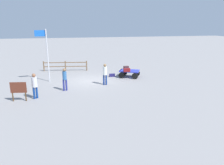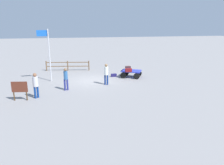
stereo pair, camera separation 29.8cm
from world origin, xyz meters
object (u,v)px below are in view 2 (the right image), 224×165
Objects in this scene: suitcase_navy at (128,70)px; flagpole at (48,51)px; luggage_cart at (131,72)px; worker_trailing at (36,83)px; signboard at (20,88)px; worker_supervisor at (66,78)px; suitcase_grey at (114,75)px; suitcase_tan at (128,68)px; worker_lead at (106,73)px.

flagpole is (7.06, -0.64, 1.88)m from suitcase_navy.
suitcase_navy is at bearing 51.44° from luggage_cart.
worker_trailing reaches higher than signboard.
worker_trailing is at bearing 34.38° from worker_supervisor.
signboard is at bearing 34.50° from suitcase_grey.
flagpole reaches higher than worker_supervisor.
suitcase_navy is at bearing 174.80° from flagpole.
flagpole is at bearing -108.94° from signboard.
suitcase_grey is at bearing -175.45° from flagpole.
suitcase_navy is 1.73m from suitcase_grey.
suitcase_tan is at bearing -148.61° from worker_supervisor.
signboard is (9.09, 4.59, 0.37)m from luggage_cart.
worker_trailing is at bearing 81.93° from flagpole.
worker_lead is at bearing -158.06° from signboard.
suitcase_tan is 7.65m from flagpole.
luggage_cart is at bearing -153.21° from signboard.
worker_lead is 5.43m from flagpole.
worker_lead is at bearing 36.39° from luggage_cart.
luggage_cart is at bearing -152.03° from worker_trailing.
suitcase_tan is at bearing -175.30° from flagpole.
flagpole is (1.39, -3.05, 1.70)m from worker_supervisor.
worker_trailing is 4.77m from flagpole.
suitcase_navy is (0.32, 1.25, 0.02)m from suitcase_tan.
worker_lead is 1.02× the size of worker_supervisor.
worker_trailing is (8.10, 4.30, 0.57)m from luggage_cart.
suitcase_tan is at bearing -83.28° from luggage_cart.
suitcase_grey is at bearing -21.35° from luggage_cart.
luggage_cart is 3.50m from worker_lead.
worker_lead reaches higher than suitcase_navy.
worker_lead is at bearing 45.97° from suitcase_tan.
suitcase_grey is at bearing -143.23° from worker_trailing.
signboard is (3.01, 1.67, -0.15)m from worker_supervisor.
worker_supervisor is at bearing 22.99° from suitcase_navy.
suitcase_grey is 0.42× the size of signboard.
flagpole is (5.93, 0.47, 2.57)m from suitcase_grey.
luggage_cart is at bearing -128.56° from suitcase_navy.
flagpole reaches higher than luggage_cart.
worker_lead reaches higher than luggage_cart.
flagpole reaches higher than signboard.
flagpole is at bearing -24.89° from worker_lead.
suitcase_grey is 3.06m from worker_lead.
suitcase_navy reaches higher than suitcase_tan.
worker_lead is (1.24, 2.65, 0.91)m from suitcase_grey.
worker_lead is (2.69, 2.78, 0.25)m from suitcase_tan.
worker_lead is 1.01× the size of worker_trailing.
worker_trailing is (7.69, 3.79, 0.23)m from suitcase_navy.
flagpole is 3.50× the size of signboard.
worker_lead is 0.39× the size of flagpole.
suitcase_tan is (0.09, -0.74, 0.32)m from luggage_cart.
worker_supervisor is at bearing 14.78° from worker_lead.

